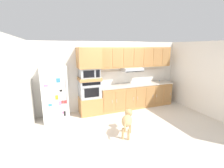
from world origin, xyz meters
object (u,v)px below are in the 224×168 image
at_px(refrigerator, 55,93).
at_px(screwdriver, 160,81).
at_px(dog, 127,120).
at_px(microwave, 89,73).
at_px(built_in_oven, 90,89).

distance_m(refrigerator, screwdriver, 4.15).
xyz_separation_m(screwdriver, dog, (-2.43, -1.87, -0.51)).
relative_size(microwave, screwdriver, 3.88).
xyz_separation_m(built_in_oven, microwave, (0.00, -0.00, 0.56)).
bearing_deg(refrigerator, dog, -44.22).
height_order(refrigerator, microwave, refrigerator).
height_order(built_in_oven, microwave, microwave).
bearing_deg(built_in_oven, screwdriver, 2.38).
bearing_deg(refrigerator, built_in_oven, 3.40).
height_order(refrigerator, screwdriver, refrigerator).
relative_size(refrigerator, dog, 2.25).
distance_m(microwave, screwdriver, 3.06).
bearing_deg(built_in_oven, dog, -71.57).
xyz_separation_m(microwave, dog, (0.58, -1.74, -1.03)).
bearing_deg(dog, built_in_oven, 52.85).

